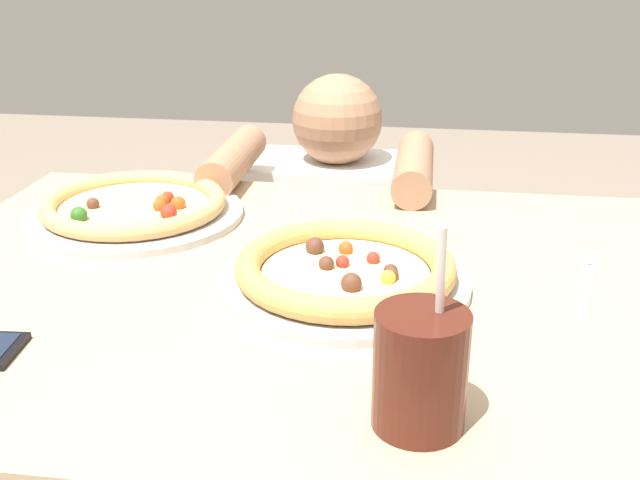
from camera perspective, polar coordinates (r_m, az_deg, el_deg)
dining_table at (r=1.09m, az=-1.97°, el=-8.81°), size 1.11×0.85×0.75m
pizza_near at (r=1.01m, az=1.91°, el=-2.37°), size 0.33×0.33×0.05m
pizza_far at (r=1.29m, az=-13.67°, el=2.40°), size 0.36×0.36×0.04m
drink_cup_colored at (r=0.73m, az=7.49°, el=-9.56°), size 0.09×0.09×0.21m
fork at (r=1.10m, az=19.36°, el=-2.76°), size 0.06×0.20×0.00m
diner_seated at (r=1.77m, az=1.15°, el=-3.84°), size 0.41×0.52×0.91m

